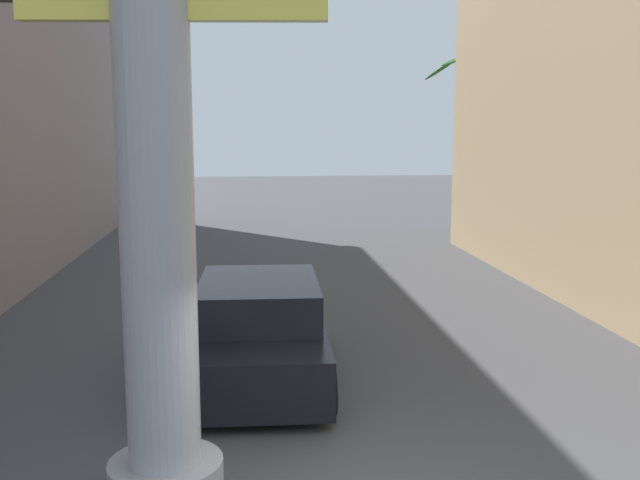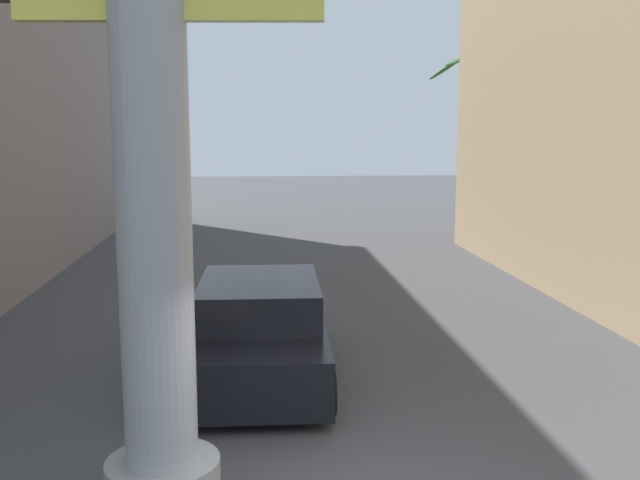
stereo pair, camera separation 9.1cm
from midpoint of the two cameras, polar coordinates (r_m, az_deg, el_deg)
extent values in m
plane|color=#424244|center=(16.69, -1.88, -4.66)|extent=(89.84, 89.84, 0.00)
cylinder|color=#9E9EA3|center=(6.69, -13.07, 10.67)|extent=(0.70, 0.70, 8.24)
cylinder|color=#333333|center=(11.73, -21.46, 17.44)|extent=(5.61, 0.10, 0.10)
cube|color=black|center=(11.31, -11.35, 15.90)|extent=(0.24, 0.24, 0.70)
sphere|color=red|center=(11.22, -11.45, 17.09)|extent=(0.14, 0.14, 0.14)
sphere|color=yellow|center=(11.19, -11.42, 15.98)|extent=(0.14, 0.14, 0.14)
sphere|color=green|center=(11.16, -11.38, 14.86)|extent=(0.14, 0.14, 0.14)
cylinder|color=black|center=(13.10, -8.66, -7.07)|extent=(0.24, 0.65, 0.64)
cylinder|color=black|center=(13.08, -0.30, -7.00)|extent=(0.24, 0.65, 0.64)
cylinder|color=black|center=(10.03, -10.26, -12.14)|extent=(0.24, 0.65, 0.64)
cylinder|color=black|center=(9.99, 0.85, -12.07)|extent=(0.24, 0.65, 0.64)
cube|color=black|center=(11.43, -4.60, -8.12)|extent=(2.13, 4.71, 0.80)
cube|color=black|center=(11.24, -4.64, -4.70)|extent=(1.91, 2.61, 0.60)
cylinder|color=brown|center=(26.50, 11.94, 7.14)|extent=(0.62, 0.36, 6.43)
ellipsoid|color=#2F712D|center=(26.86, 13.84, 13.48)|extent=(1.58, 0.58, 0.82)
ellipsoid|color=#2F5B2D|center=(27.55, 11.95, 13.53)|extent=(0.74, 1.64, 0.67)
ellipsoid|color=#2D662D|center=(26.96, 10.30, 13.46)|extent=(1.43, 1.11, 0.97)
ellipsoid|color=#2C602D|center=(26.02, 11.10, 13.92)|extent=(1.45, 1.36, 0.57)
ellipsoid|color=#315F2D|center=(26.01, 12.97, 13.80)|extent=(0.68, 1.65, 0.66)
cylinder|color=#3F3833|center=(16.65, 20.41, -3.80)|extent=(0.14, 0.14, 0.82)
cylinder|color=#3F3833|center=(16.68, 21.09, -3.81)|extent=(0.14, 0.14, 0.82)
cylinder|color=#B22626|center=(16.53, 20.89, -1.28)|extent=(0.42, 0.42, 0.67)
sphere|color=tan|center=(16.46, 20.98, 0.25)|extent=(0.22, 0.22, 0.22)
camera|label=1|loc=(0.05, -89.74, 0.04)|focal=40.00mm
camera|label=2|loc=(0.05, 90.26, -0.04)|focal=40.00mm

